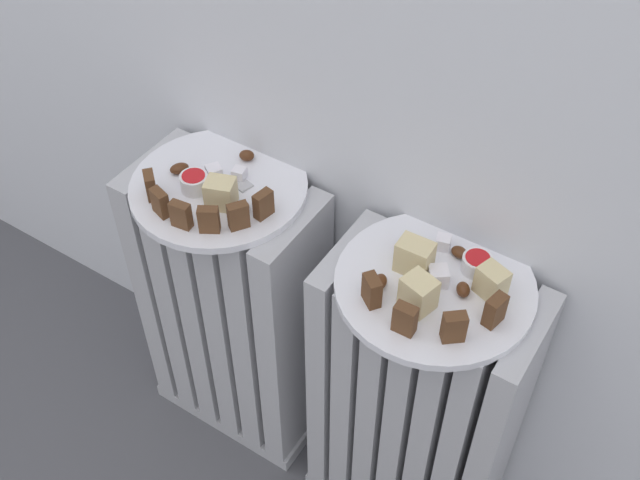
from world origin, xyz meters
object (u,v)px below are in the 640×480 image
radiator_left (235,313)px  plate_left (219,187)px  jam_bowl_right (477,263)px  jam_bowl_left (194,182)px  radiator_right (415,408)px  fork (230,194)px  plate_right (435,285)px

radiator_left → plate_left: size_ratio=2.16×
plate_left → jam_bowl_right: size_ratio=6.64×
plate_left → jam_bowl_right: jam_bowl_right is taller
plate_left → jam_bowl_left: jam_bowl_left is taller
radiator_right → plate_left: 0.47m
radiator_left → radiator_right: size_ratio=1.00×
jam_bowl_right → fork: jam_bowl_right is taller
jam_bowl_left → jam_bowl_right: (0.42, 0.08, -0.00)m
plate_right → jam_bowl_left: jam_bowl_left is taller
plate_left → radiator_left: bearing=180.0°
radiator_right → jam_bowl_right: (0.04, 0.05, 0.32)m
fork → plate_right: bearing=1.7°
plate_left → fork: 0.03m
radiator_right → fork: bearing=-178.3°
jam_bowl_right → jam_bowl_left: bearing=-169.6°
jam_bowl_right → plate_left: bearing=-172.9°
plate_left → radiator_right: bearing=-0.0°
radiator_left → jam_bowl_right: 0.51m
plate_left → fork: size_ratio=2.91×
jam_bowl_left → radiator_right: bearing=4.1°
plate_right → radiator_right: bearing=-135.0°
radiator_right → fork: fork is taller
fork → plate_left: bearing=161.7°
radiator_left → plate_right: (0.36, 0.00, 0.30)m
plate_right → fork: 0.33m
jam_bowl_right → radiator_right: bearing=-125.4°
plate_left → plate_right: size_ratio=1.00×
jam_bowl_right → fork: 0.37m
plate_right → jam_bowl_left: bearing=-175.9°
plate_left → jam_bowl_right: (0.40, 0.05, 0.02)m
radiator_left → fork: size_ratio=6.27×
radiator_right → plate_left: (-0.36, 0.00, 0.30)m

